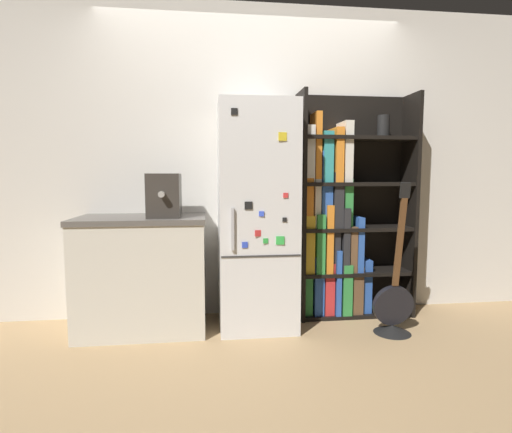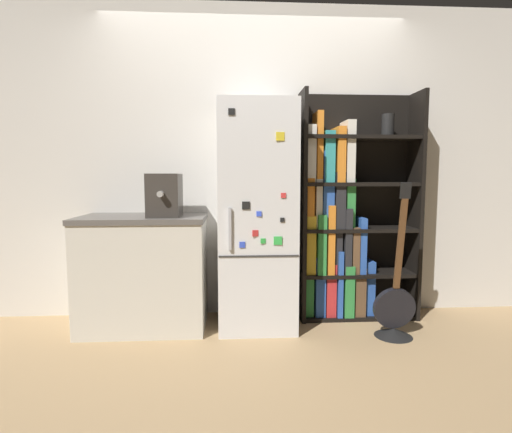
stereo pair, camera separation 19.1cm
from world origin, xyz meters
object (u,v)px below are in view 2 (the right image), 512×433
Objects in this scene: refrigerator at (256,216)px; espresso_machine at (165,195)px; bookshelf at (343,222)px; guitar at (394,314)px.

refrigerator is 0.72m from espresso_machine.
bookshelf is 5.19× the size of espresso_machine.
espresso_machine reaches higher than guitar.
bookshelf reaches higher than refrigerator.
refrigerator reaches higher than guitar.
bookshelf is 0.84m from guitar.
espresso_machine is (-0.70, -0.05, 0.17)m from refrigerator.
espresso_machine is at bearing -171.54° from bookshelf.
guitar is at bearing -8.81° from espresso_machine.
bookshelf reaches higher than guitar.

